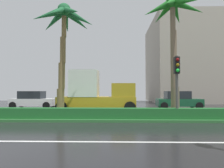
{
  "coord_description": "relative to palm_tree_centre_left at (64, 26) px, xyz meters",
  "views": [
    {
      "loc": [
        3.46,
        -4.72,
        1.75
      ],
      "look_at": [
        3.06,
        11.65,
        2.33
      ],
      "focal_mm": 31.19,
      "sensor_mm": 36.0,
      "label": 1
    }
  ],
  "objects": [
    {
      "name": "ground_plane",
      "position": [
        0.05,
        0.92,
        -6.16
      ],
      "size": [
        90.0,
        42.0,
        0.1
      ],
      "primitive_type": "cube",
      "color": "black"
    },
    {
      "name": "near_lane_divider_stripe",
      "position": [
        0.05,
        -6.08,
        -6.11
      ],
      "size": [
        81.0,
        0.14,
        0.01
      ],
      "primitive_type": "cube",
      "color": "white",
      "rests_on": "ground_plane"
    },
    {
      "name": "median_strip",
      "position": [
        0.05,
        -0.08,
        -6.04
      ],
      "size": [
        85.5,
        4.0,
        0.15
      ],
      "primitive_type": "cube",
      "color": "#2D6B33",
      "rests_on": "ground_plane"
    },
    {
      "name": "median_hedge",
      "position": [
        0.05,
        -1.48,
        -5.66
      ],
      "size": [
        76.5,
        0.7,
        0.6
      ],
      "color": "#1E6028",
      "rests_on": "median_strip"
    },
    {
      "name": "palm_tree_centre_left",
      "position": [
        0.0,
        0.0,
        0.0
      ],
      "size": [
        4.05,
        4.13,
        7.47
      ],
      "color": "brown",
      "rests_on": "median_strip"
    },
    {
      "name": "palm_tree_centre",
      "position": [
        7.31,
        0.15,
        0.28
      ],
      "size": [
        4.15,
        4.01,
        8.04
      ],
      "color": "#735F4A",
      "rests_on": "median_strip"
    },
    {
      "name": "traffic_signal_median_right",
      "position": [
        6.93,
        -1.7,
        -3.48
      ],
      "size": [
        0.28,
        0.43,
        3.6
      ],
      "color": "#4C4C47",
      "rests_on": "median_strip"
    },
    {
      "name": "car_in_traffic_second",
      "position": [
        -4.99,
        6.77,
        -5.29
      ],
      "size": [
        4.3,
        2.02,
        1.72
      ],
      "color": "white",
      "rests_on": "ground_plane"
    },
    {
      "name": "box_truck_lead",
      "position": [
        1.77,
        3.63,
        -4.57
      ],
      "size": [
        6.4,
        2.64,
        3.46
      ],
      "color": "#B28C1E",
      "rests_on": "ground_plane"
    },
    {
      "name": "car_in_traffic_third",
      "position": [
        9.63,
        6.71,
        -5.29
      ],
      "size": [
        4.3,
        2.02,
        1.72
      ],
      "color": "#195133",
      "rests_on": "ground_plane"
    },
    {
      "name": "building_far_right",
      "position": [
        19.33,
        18.86,
        0.29
      ],
      "size": [
        20.36,
        12.71,
        12.81
      ],
      "color": "#A89E8E",
      "rests_on": "ground_plane"
    }
  ]
}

